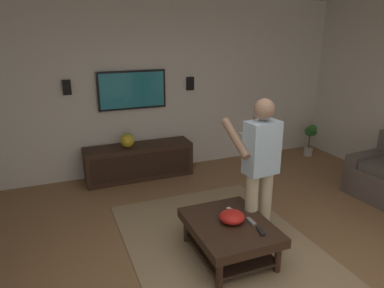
# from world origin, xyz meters

# --- Properties ---
(ground_plane) EXTENTS (8.06, 8.06, 0.00)m
(ground_plane) POSITION_xyz_m (0.00, 0.00, 0.00)
(ground_plane) COLOR olive
(wall_back_tv) EXTENTS (0.10, 6.92, 2.79)m
(wall_back_tv) POSITION_xyz_m (3.24, 0.00, 1.39)
(wall_back_tv) COLOR silver
(wall_back_tv) RESTS_ON ground
(area_rug) EXTENTS (2.67, 1.98, 0.01)m
(area_rug) POSITION_xyz_m (0.69, -0.03, 0.01)
(area_rug) COLOR #9E8460
(area_rug) RESTS_ON ground
(coffee_table) EXTENTS (1.00, 0.80, 0.40)m
(coffee_table) POSITION_xyz_m (0.49, -0.03, 0.30)
(coffee_table) COLOR #332116
(coffee_table) RESTS_ON ground
(media_console) EXTENTS (0.45, 1.70, 0.55)m
(media_console) POSITION_xyz_m (2.91, 0.34, 0.28)
(media_console) COLOR #332116
(media_console) RESTS_ON ground
(tv) EXTENTS (0.05, 1.08, 0.61)m
(tv) POSITION_xyz_m (3.15, 0.34, 1.39)
(tv) COLOR black
(person_standing) EXTENTS (0.57, 0.58, 1.64)m
(person_standing) POSITION_xyz_m (0.67, -0.47, 0.93)
(person_standing) COLOR #C6B793
(person_standing) RESTS_ON ground
(potted_plant_short) EXTENTS (0.26, 0.23, 0.62)m
(potted_plant_short) POSITION_xyz_m (2.75, -2.93, 0.40)
(potted_plant_short) COLOR #B7B2A8
(potted_plant_short) RESTS_ON ground
(bowl) EXTENTS (0.27, 0.27, 0.12)m
(bowl) POSITION_xyz_m (0.49, -0.05, 0.46)
(bowl) COLOR red
(bowl) RESTS_ON coffee_table
(remote_white) EXTENTS (0.15, 0.06, 0.02)m
(remote_white) POSITION_xyz_m (0.68, -0.15, 0.41)
(remote_white) COLOR white
(remote_white) RESTS_ON coffee_table
(remote_black) EXTENTS (0.16, 0.08, 0.02)m
(remote_black) POSITION_xyz_m (0.20, -0.22, 0.41)
(remote_black) COLOR black
(remote_black) RESTS_ON coffee_table
(remote_grey) EXTENTS (0.15, 0.05, 0.02)m
(remote_grey) POSITION_xyz_m (0.41, -0.23, 0.41)
(remote_grey) COLOR slate
(remote_grey) RESTS_ON coffee_table
(vase_round) EXTENTS (0.22, 0.22, 0.22)m
(vase_round) POSITION_xyz_m (2.87, 0.52, 0.66)
(vase_round) COLOR gold
(vase_round) RESTS_ON media_console
(wall_speaker_left) EXTENTS (0.06, 0.12, 0.22)m
(wall_speaker_left) POSITION_xyz_m (3.16, -0.65, 1.44)
(wall_speaker_left) COLOR black
(wall_speaker_right) EXTENTS (0.06, 0.12, 0.22)m
(wall_speaker_right) POSITION_xyz_m (3.16, 1.31, 1.49)
(wall_speaker_right) COLOR black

